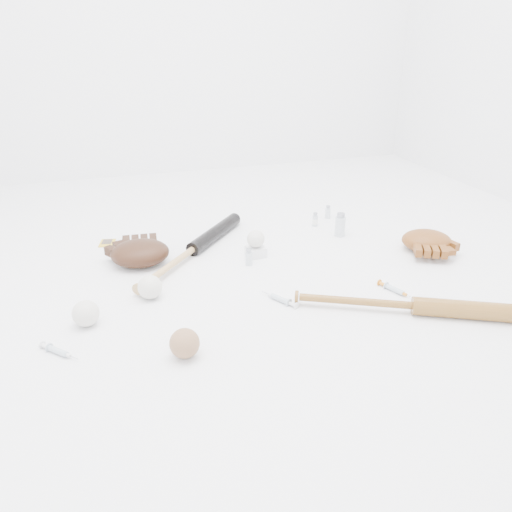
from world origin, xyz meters
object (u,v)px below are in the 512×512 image
object	(u,v)px
pedestal	(256,251)
bat_dark	(193,249)
bat_wood	(415,306)
glove_dark	(140,253)

from	to	relation	value
pedestal	bat_dark	bearing A→B (deg)	161.60
bat_wood	glove_dark	xyz separation A→B (m)	(-0.78, 0.64, 0.02)
bat_wood	pedestal	world-z (taller)	bat_wood
bat_wood	glove_dark	size ratio (longest dim) A/B	3.03
bat_dark	bat_wood	world-z (taller)	bat_wood
bat_wood	glove_dark	world-z (taller)	glove_dark
bat_dark	pedestal	size ratio (longest dim) A/B	11.32
bat_dark	bat_wood	distance (m)	0.87
bat_dark	glove_dark	distance (m)	0.21
bat_wood	pedestal	distance (m)	0.67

